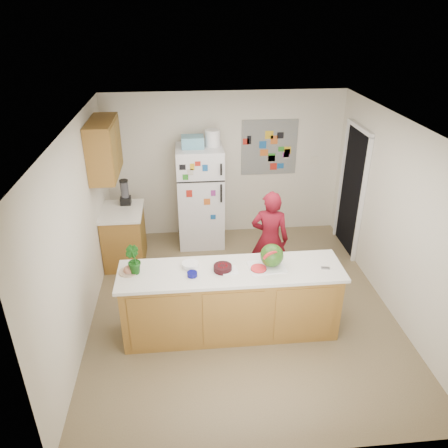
{
  "coord_description": "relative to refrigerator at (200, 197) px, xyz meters",
  "views": [
    {
      "loc": [
        -0.7,
        -4.83,
        3.75
      ],
      "look_at": [
        -0.22,
        0.2,
        1.17
      ],
      "focal_mm": 35.0,
      "sensor_mm": 36.0,
      "label": 1
    }
  ],
  "objects": [
    {
      "name": "paper_towel",
      "position": [
        0.23,
        -2.41,
        0.08
      ],
      "size": [
        0.21,
        0.19,
        0.02
      ],
      "primitive_type": "cube",
      "rotation": [
        0.0,
        0.0,
        0.13
      ],
      "color": "silver",
      "rests_on": "peninsula_top"
    },
    {
      "name": "side_counter_top",
      "position": [
        -1.24,
        -0.53,
        0.03
      ],
      "size": [
        0.64,
        0.84,
        0.04
      ],
      "primitive_type": "cube",
      "color": "silver",
      "rests_on": "side_counter_base"
    },
    {
      "name": "potted_plant",
      "position": [
        -0.89,
        -2.33,
        0.24
      ],
      "size": [
        0.24,
        0.24,
        0.34
      ],
      "primitive_type": "imported",
      "rotation": [
        0.0,
        0.0,
        2.44
      ],
      "color": "#0C400B",
      "rests_on": "peninsula_top"
    },
    {
      "name": "cutting_board",
      "position": [
        0.68,
        -2.37,
        0.08
      ],
      "size": [
        0.45,
        0.35,
        0.01
      ],
      "primitive_type": "cube",
      "rotation": [
        0.0,
        0.0,
        0.08
      ],
      "color": "white",
      "rests_on": "peninsula_top"
    },
    {
      "name": "watermelon_slice",
      "position": [
        0.57,
        -2.42,
        0.09
      ],
      "size": [
        0.18,
        0.18,
        0.02
      ],
      "primitive_type": "cylinder",
      "color": "red",
      "rests_on": "cutting_board"
    },
    {
      "name": "person",
      "position": [
        0.92,
        -1.36,
        -0.12
      ],
      "size": [
        0.61,
        0.48,
        1.47
      ],
      "primitive_type": "imported",
      "rotation": [
        0.0,
        0.0,
        2.89
      ],
      "color": "maroon",
      "rests_on": "floor"
    },
    {
      "name": "wall_left",
      "position": [
        -1.56,
        -1.88,
        0.4
      ],
      "size": [
        0.02,
        4.5,
        2.5
      ],
      "primitive_type": "cube",
      "color": "beige",
      "rests_on": "ground"
    },
    {
      "name": "ceiling",
      "position": [
        0.45,
        -1.88,
        1.66
      ],
      "size": [
        4.0,
        4.5,
        0.02
      ],
      "primitive_type": "cube",
      "color": "white",
      "rests_on": "wall_back"
    },
    {
      "name": "floor",
      "position": [
        0.45,
        -1.88,
        -0.86
      ],
      "size": [
        4.0,
        4.5,
        0.02
      ],
      "primitive_type": "cube",
      "color": "brown",
      "rests_on": "ground"
    },
    {
      "name": "peninsula_base",
      "position": [
        0.25,
        -2.38,
        -0.41
      ],
      "size": [
        2.6,
        0.62,
        0.88
      ],
      "primitive_type": "cube",
      "color": "brown",
      "rests_on": "floor"
    },
    {
      "name": "photo_collage",
      "position": [
        1.2,
        0.36,
        0.7
      ],
      "size": [
        0.95,
        0.01,
        0.95
      ],
      "primitive_type": "cube",
      "color": "slate",
      "rests_on": "wall_back"
    },
    {
      "name": "refrigerator",
      "position": [
        0.0,
        0.0,
        0.0
      ],
      "size": [
        0.75,
        0.7,
        1.7
      ],
      "primitive_type": "cube",
      "color": "silver",
      "rests_on": "floor"
    },
    {
      "name": "wall_back",
      "position": [
        0.45,
        0.38,
        0.4
      ],
      "size": [
        4.0,
        0.02,
        2.5
      ],
      "primitive_type": "cube",
      "color": "beige",
      "rests_on": "ground"
    },
    {
      "name": "white_bowl",
      "position": [
        -0.23,
        -2.27,
        0.1
      ],
      "size": [
        0.25,
        0.25,
        0.06
      ],
      "primitive_type": "cylinder",
      "rotation": [
        0.0,
        0.0,
        0.29
      ],
      "color": "silver",
      "rests_on": "peninsula_top"
    },
    {
      "name": "cherry_bowl",
      "position": [
        0.15,
        -2.39,
        0.11
      ],
      "size": [
        0.26,
        0.26,
        0.07
      ],
      "primitive_type": "cylinder",
      "rotation": [
        0.0,
        0.0,
        -0.2
      ],
      "color": "black",
      "rests_on": "peninsula_top"
    },
    {
      "name": "keys",
      "position": [
        1.37,
        -2.46,
        0.08
      ],
      "size": [
        0.11,
        0.07,
        0.01
      ],
      "primitive_type": "cube",
      "rotation": [
        0.0,
        0.0,
        -0.22
      ],
      "color": "gray",
      "rests_on": "peninsula_top"
    },
    {
      "name": "peninsula_top",
      "position": [
        0.25,
        -2.38,
        0.05
      ],
      "size": [
        2.68,
        0.7,
        0.04
      ],
      "primitive_type": "cube",
      "color": "silver",
      "rests_on": "peninsula_base"
    },
    {
      "name": "fridge_top_bin",
      "position": [
        -0.1,
        0.0,
        0.94
      ],
      "size": [
        0.35,
        0.28,
        0.18
      ],
      "primitive_type": "cube",
      "color": "#5999B2",
      "rests_on": "refrigerator"
    },
    {
      "name": "watermelon",
      "position": [
        0.74,
        -2.35,
        0.22
      ],
      "size": [
        0.28,
        0.28,
        0.28
      ],
      "primitive_type": "sphere",
      "color": "#225F1B",
      "rests_on": "cutting_board"
    },
    {
      "name": "upper_cabinets",
      "position": [
        -1.37,
        -0.58,
        1.05
      ],
      "size": [
        0.35,
        1.0,
        0.8
      ],
      "primitive_type": "cube",
      "color": "brown",
      "rests_on": "wall_left"
    },
    {
      "name": "cobalt_bowl",
      "position": [
        -0.21,
        -2.47,
        0.1
      ],
      "size": [
        0.12,
        0.12,
        0.05
      ],
      "primitive_type": "cylinder",
      "rotation": [
        0.0,
        0.0,
        -0.03
      ],
      "color": "#0A0A5C",
      "rests_on": "peninsula_top"
    },
    {
      "name": "wall_right",
      "position": [
        2.46,
        -1.88,
        0.4
      ],
      "size": [
        0.02,
        4.5,
        2.5
      ],
      "primitive_type": "cube",
      "color": "beige",
      "rests_on": "ground"
    },
    {
      "name": "side_counter_base",
      "position": [
        -1.24,
        -0.53,
        -0.42
      ],
      "size": [
        0.6,
        0.8,
        0.86
      ],
      "primitive_type": "cube",
      "color": "brown",
      "rests_on": "floor"
    },
    {
      "name": "doorway",
      "position": [
        2.44,
        -0.43,
        0.17
      ],
      "size": [
        0.03,
        0.85,
        2.04
      ],
      "primitive_type": "cube",
      "color": "black",
      "rests_on": "ground"
    },
    {
      "name": "plate",
      "position": [
        -0.95,
        -2.32,
        0.08
      ],
      "size": [
        0.29,
        0.29,
        0.02
      ],
      "primitive_type": "cylinder",
      "rotation": [
        0.0,
        0.0,
        0.31
      ],
      "color": "beige",
      "rests_on": "peninsula_top"
    },
    {
      "name": "blender_appliance",
      "position": [
        -1.19,
        -0.3,
        0.24
      ],
      "size": [
        0.13,
        0.13,
        0.38
      ],
      "primitive_type": "cylinder",
      "color": "black",
      "rests_on": "side_counter_top"
    }
  ]
}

